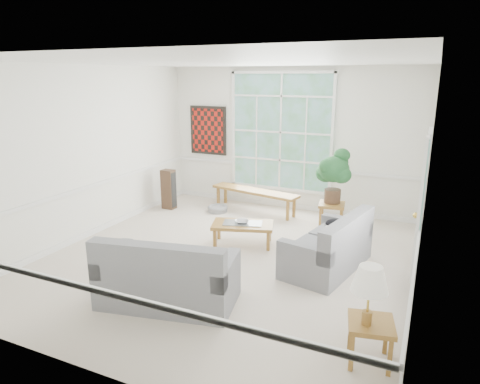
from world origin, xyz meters
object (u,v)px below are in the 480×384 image
(loveseat_right, at_px, (327,241))
(loveseat_front, at_px, (168,269))
(end_table, at_px, (331,215))
(coffee_table, at_px, (243,234))
(side_table, at_px, (370,342))

(loveseat_right, xyz_separation_m, loveseat_front, (-1.60, -1.83, 0.03))
(end_table, bearing_deg, loveseat_right, -79.39)
(coffee_table, xyz_separation_m, end_table, (1.18, 1.50, 0.04))
(coffee_table, relative_size, end_table, 2.18)
(loveseat_right, height_order, side_table, loveseat_right)
(side_table, bearing_deg, coffee_table, 136.25)
(loveseat_front, distance_m, coffee_table, 2.16)
(coffee_table, distance_m, side_table, 3.37)
(coffee_table, relative_size, side_table, 2.27)
(coffee_table, xyz_separation_m, side_table, (2.43, -2.33, 0.04))
(end_table, xyz_separation_m, side_table, (1.25, -3.83, -0.01))
(loveseat_front, xyz_separation_m, end_table, (1.25, 3.65, -0.22))
(loveseat_front, relative_size, side_table, 3.71)
(end_table, height_order, side_table, end_table)
(coffee_table, bearing_deg, end_table, 33.97)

